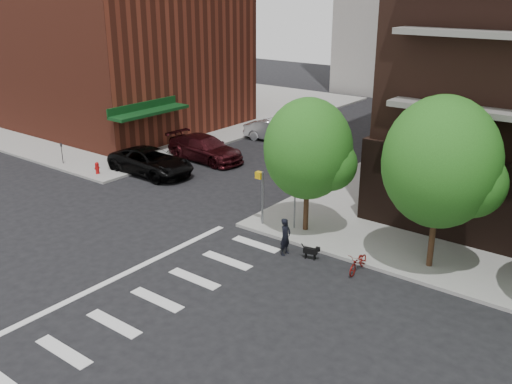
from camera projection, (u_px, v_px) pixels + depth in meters
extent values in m
plane|color=black|center=(105.00, 276.00, 22.73)|extent=(120.00, 120.00, 0.00)
cube|color=gray|center=(139.00, 106.00, 54.23)|extent=(31.00, 33.00, 0.15)
cube|color=silver|center=(64.00, 352.00, 18.03)|extent=(2.40, 0.50, 0.01)
cube|color=silver|center=(114.00, 324.00, 19.52)|extent=(2.40, 0.50, 0.01)
cube|color=silver|center=(157.00, 300.00, 21.01)|extent=(2.40, 0.50, 0.01)
cube|color=silver|center=(194.00, 279.00, 22.50)|extent=(2.40, 0.50, 0.01)
cube|color=silver|center=(227.00, 260.00, 23.98)|extent=(2.40, 0.50, 0.01)
cube|color=silver|center=(256.00, 244.00, 25.47)|extent=(2.40, 0.50, 0.01)
cube|color=silver|center=(113.00, 280.00, 22.44)|extent=(0.30, 13.00, 0.01)
cube|color=#0C3814|center=(150.00, 112.00, 37.87)|extent=(1.40, 6.00, 0.20)
cylinder|color=#301E11|center=(306.00, 206.00, 26.32)|extent=(0.24, 0.24, 2.30)
sphere|color=#235B19|center=(308.00, 149.00, 25.37)|extent=(4.00, 4.00, 4.00)
cylinder|color=#301E11|center=(432.00, 236.00, 22.83)|extent=(0.24, 0.24, 2.60)
sphere|color=#235B19|center=(441.00, 162.00, 21.76)|extent=(4.50, 4.50, 4.50)
cylinder|color=slate|center=(262.00, 198.00, 26.89)|extent=(0.10, 0.10, 2.60)
cube|color=gold|center=(259.00, 175.00, 26.63)|extent=(0.32, 0.25, 0.32)
cylinder|color=slate|center=(295.00, 206.00, 26.47)|extent=(0.08, 0.08, 2.20)
cube|color=gold|center=(293.00, 189.00, 26.05)|extent=(0.64, 0.02, 0.64)
cylinder|color=#A50C0C|center=(97.00, 169.00, 34.40)|extent=(0.22, 0.22, 0.60)
sphere|color=#A50C0C|center=(97.00, 164.00, 34.29)|extent=(0.24, 0.24, 0.24)
cylinder|color=black|center=(62.00, 155.00, 36.32)|extent=(0.05, 0.05, 1.10)
cube|color=black|center=(61.00, 145.00, 36.09)|extent=(0.10, 0.08, 0.22)
imported|color=black|center=(151.00, 162.00, 34.65)|extent=(2.64, 5.69, 1.58)
imported|color=#370E12|center=(205.00, 148.00, 37.36)|extent=(2.58, 5.76, 1.64)
imported|color=#B3B7BA|center=(276.00, 131.00, 41.98)|extent=(2.11, 4.88, 1.56)
imported|color=maroon|center=(358.00, 262.00, 22.94)|extent=(0.67, 1.62, 0.83)
imported|color=black|center=(285.00, 237.00, 24.28)|extent=(0.62, 0.42, 1.65)
cube|color=black|center=(310.00, 251.00, 24.01)|extent=(0.62, 0.33, 0.24)
cube|color=black|center=(318.00, 249.00, 23.84)|extent=(0.20, 0.18, 0.17)
cylinder|color=black|center=(314.00, 257.00, 24.04)|extent=(0.06, 0.06, 0.26)
cylinder|color=black|center=(306.00, 255.00, 24.16)|extent=(0.06, 0.06, 0.26)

